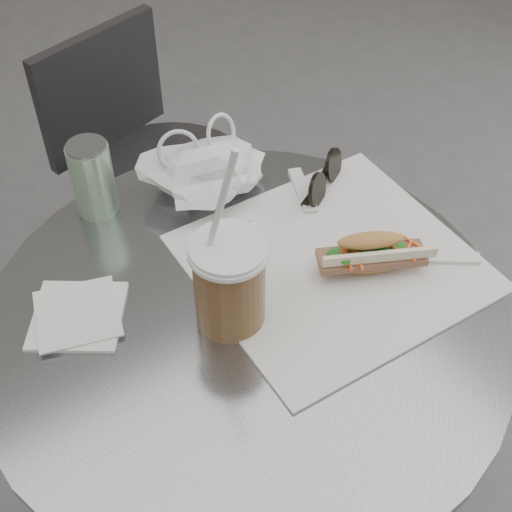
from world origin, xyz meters
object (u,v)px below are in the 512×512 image
cafe_table (247,415)px  banh_mi (370,254)px  iced_coffee (229,282)px  sunglasses (324,179)px  chair_far (159,215)px  drink_can (93,178)px

cafe_table → banh_mi: size_ratio=3.63×
iced_coffee → cafe_table: bearing=-15.7°
cafe_table → banh_mi: bearing=-8.5°
sunglasses → banh_mi: bearing=-137.4°
iced_coffee → sunglasses: bearing=28.6°
cafe_table → chair_far: bearing=76.3°
chair_far → iced_coffee: (-0.18, -0.64, 0.47)m
cafe_table → chair_far: chair_far is taller
cafe_table → sunglasses: bearing=31.5°
sunglasses → drink_can: drink_can is taller
sunglasses → chair_far: bearing=70.2°
banh_mi → drink_can: (-0.28, 0.35, 0.03)m
cafe_table → iced_coffee: (-0.02, 0.01, 0.35)m
cafe_table → iced_coffee: 0.35m
banh_mi → sunglasses: (0.05, 0.19, -0.01)m
banh_mi → drink_can: bearing=154.6°
drink_can → sunglasses: bearing=-25.9°
chair_far → banh_mi: size_ratio=3.71×
banh_mi → sunglasses: size_ratio=1.70×
banh_mi → sunglasses: 0.19m
banh_mi → sunglasses: bearing=99.3°
chair_far → banh_mi: 0.80m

